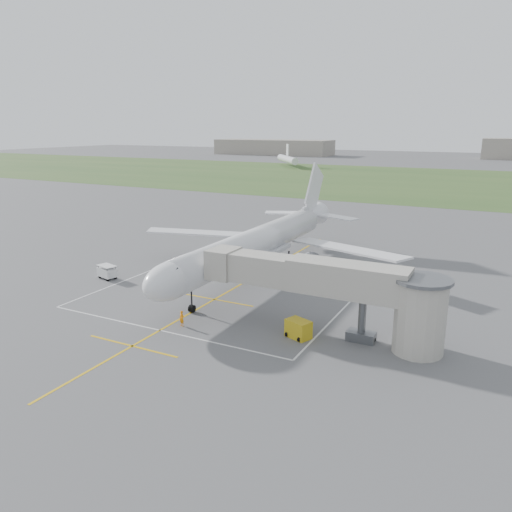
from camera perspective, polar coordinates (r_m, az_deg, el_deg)
The scene contains 11 objects.
ground at distance 65.54m, azimuth -0.16°, elevation -2.37°, with size 700.00×700.00×0.00m, color #4E4E50.
grass_strip at distance 188.85m, azimuth 18.47°, elevation 8.09°, with size 700.00×120.00×0.02m, color #335224.
apron_markings at distance 60.67m, azimuth -2.69°, elevation -3.79°, with size 28.20×60.00×0.01m.
airliner at distance 65.04m, azimuth 0.14°, elevation 1.51°, with size 38.93×46.75×13.52m.
jet_bridge at distance 46.44m, azimuth 9.48°, elevation -3.67°, with size 23.40×5.00×7.20m.
gpu_unit at distance 47.12m, azimuth 4.86°, elevation -8.31°, with size 2.67×2.27×1.71m.
baggage_cart at distance 67.26m, azimuth -16.65°, elevation -1.75°, with size 2.86×2.15×1.77m.
ramp_worker_nose at distance 50.05m, azimuth -8.49°, elevation -7.09°, with size 0.57×0.38×1.57m, color orange.
ramp_worker_wing at distance 69.24m, azimuth -8.16°, elevation -0.81°, with size 0.88×0.68×1.81m, color orange.
distant_hangars at distance 324.28m, azimuth 19.60°, elevation 11.36°, with size 345.00×49.00×12.00m.
distant_aircraft at distance 230.62m, azimuth 22.12°, elevation 9.73°, with size 177.25×34.64×8.85m.
Camera 1 is at (28.80, -55.65, 19.19)m, focal length 35.00 mm.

